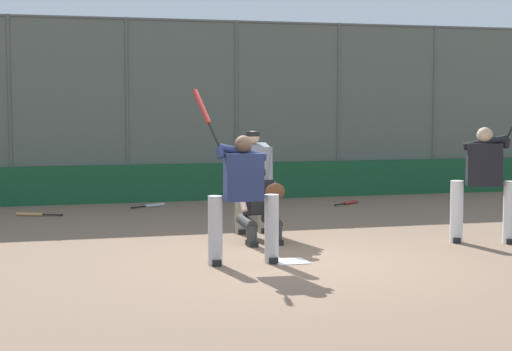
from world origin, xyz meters
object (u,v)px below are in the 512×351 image
Objects in this scene: batter_on_deck at (484,180)px; spare_bat_third_base_side at (349,203)px; spare_bat_first_base_side at (246,202)px; spare_bat_near_backstop at (33,214)px; umpire_home at (253,179)px; batter_at_plate at (243,194)px; spare_bat_by_padding at (152,205)px; catcher_behind_plate at (260,203)px.

spare_bat_third_base_side is at bearing 113.87° from batter_on_deck.
spare_bat_third_base_side is at bearing -116.73° from spare_bat_first_base_side.
spare_bat_near_backstop is at bearing 145.64° from spare_bat_third_base_side.
batter_on_deck reaches higher than umpire_home.
spare_bat_third_base_side is at bearing -120.52° from batter_at_plate.
batter_at_plate is at bearing -120.02° from spare_bat_by_padding.
spare_bat_near_backstop is 6.25m from spare_bat_third_base_side.
batter_on_deck is at bearing 167.40° from spare_bat_near_backstop.
batter_at_plate reaches higher than spare_bat_near_backstop.
spare_bat_by_padding is at bearing -87.19° from catcher_behind_plate.
spare_bat_by_padding is 1.96m from spare_bat_first_base_side.
batter_on_deck is at bearing 147.54° from umpire_home.
catcher_behind_plate is at bearing -171.03° from batter_on_deck.
batter_at_plate is at bearing 69.94° from umpire_home.
spare_bat_near_backstop is (6.35, -4.90, -0.90)m from batter_on_deck.
spare_bat_near_backstop is at bearing 165.11° from batter_on_deck.
batter_on_deck is at bearing -167.49° from spare_bat_first_base_side.
spare_bat_by_padding is 1.07× the size of spare_bat_third_base_side.
spare_bat_by_padding is 0.81× the size of spare_bat_first_base_side.
spare_bat_near_backstop is at bearing 167.22° from spare_bat_by_padding.
spare_bat_third_base_side is at bearing -153.39° from spare_bat_near_backstop.
spare_bat_first_base_side is (1.99, -0.70, -0.00)m from spare_bat_third_base_side.
batter_at_plate reaches higher than umpire_home.
catcher_behind_plate is 1.67× the size of spare_bat_third_base_side.
spare_bat_first_base_side is (-4.26, -0.87, 0.00)m from spare_bat_near_backstop.
spare_bat_third_base_side is at bearing -133.86° from umpire_home.
batter_on_deck is (-3.20, 0.78, 0.33)m from catcher_behind_plate.
umpire_home is 4.61m from spare_bat_near_backstop.
umpire_home is (-0.80, -2.45, -0.03)m from batter_at_plate.
catcher_behind_plate is at bearing 160.01° from spare_bat_first_base_side.
spare_bat_first_base_side is (-1.96, -0.07, 0.00)m from spare_bat_by_padding.
batter_on_deck is at bearing 159.28° from catcher_behind_plate.
umpire_home is at bearing -105.48° from batter_at_plate.
spare_bat_by_padding is at bearing 135.08° from spare_bat_third_base_side.
batter_at_plate is 6.41m from spare_bat_by_padding.
spare_bat_near_backstop and spare_bat_first_base_side have the same top height.
batter_at_plate is 2.72× the size of spare_bat_near_backstop.
spare_bat_near_backstop is (2.51, -5.56, -0.87)m from batter_at_plate.
spare_bat_near_backstop is 4.35m from spare_bat_first_base_side.
spare_bat_near_backstop and spare_bat_third_base_side have the same top height.
spare_bat_near_backstop is 1.19× the size of spare_bat_third_base_side.
spare_bat_near_backstop is 0.90× the size of spare_bat_first_base_side.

